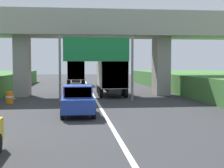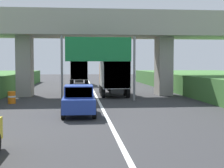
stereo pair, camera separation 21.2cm
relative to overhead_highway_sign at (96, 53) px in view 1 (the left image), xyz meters
The scene contains 7 objects.
lane_centre_stripe 4.41m from the overhead_highway_sign, 90.00° to the right, with size 0.20×95.78×0.01m, color white.
overpass_bridge 5.08m from the overhead_highway_sign, 90.00° to the left, with size 40.00×4.80×7.63m.
overhead_highway_sign is the anchor object (origin of this frame).
truck_orange 5.24m from the overhead_highway_sign, 70.73° to the left, with size 2.44×7.30×3.44m.
truck_white 21.17m from the overhead_highway_sign, 94.25° to the left, with size 2.44×7.30×3.44m.
car_blue 8.00m from the overhead_highway_sign, 101.85° to the right, with size 1.86×4.10×1.72m.
construction_barrel_4 7.36m from the overhead_highway_sign, behind, with size 0.57×0.57×0.90m.
Camera 1 is at (-1.67, 4.14, 2.90)m, focal length 53.23 mm.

